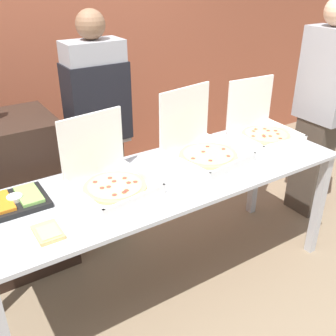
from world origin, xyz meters
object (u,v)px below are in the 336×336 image
pizza_box_near_right (109,177)px  person_server_vest (99,122)px  paper_plate_front_center (48,233)px  person_guest_cap (321,109)px  pizza_box_far_right (262,127)px  veggie_tray (15,201)px  pizza_box_near_left (202,146)px

pizza_box_near_right → person_server_vest: size_ratio=0.27×
paper_plate_front_center → person_guest_cap: (2.36, 0.30, 0.09)m
paper_plate_front_center → person_server_vest: person_server_vest is taller
pizza_box_far_right → veggie_tray: pizza_box_far_right is taller
pizza_box_near_right → person_server_vest: bearing=62.7°
pizza_box_near_right → pizza_box_far_right: 1.29m
person_guest_cap → person_server_vest: bearing=70.0°
pizza_box_near_right → pizza_box_far_right: size_ratio=1.05×
pizza_box_near_right → paper_plate_front_center: size_ratio=2.20×
pizza_box_near_left → person_server_vest: size_ratio=0.30×
pizza_box_near_right → pizza_box_near_left: pizza_box_near_left is taller
veggie_tray → pizza_box_near_left: bearing=-3.3°
pizza_box_near_right → pizza_box_far_right: same height
paper_plate_front_center → person_server_vest: size_ratio=0.12×
pizza_box_near_left → veggie_tray: bearing=167.8°
pizza_box_near_left → pizza_box_far_right: (0.59, 0.04, -0.00)m
pizza_box_near_right → person_server_vest: 0.71m
pizza_box_near_left → paper_plate_front_center: 1.18m
pizza_box_far_right → person_server_vest: (-1.05, 0.58, 0.07)m
pizza_box_near_left → veggie_tray: pizza_box_near_left is taller
person_server_vest → pizza_box_near_right: bearing=70.3°
pizza_box_near_left → pizza_box_near_right: bearing=174.7°
person_server_vest → pizza_box_far_right: bearing=151.2°
pizza_box_near_right → pizza_box_far_right: (1.29, 0.08, -0.00)m
person_server_vest → pizza_box_near_left: bearing=127.0°
paper_plate_front_center → veggie_tray: (-0.06, 0.36, 0.01)m
pizza_box_near_right → person_server_vest: person_server_vest is taller
veggie_tray → person_server_vest: (0.74, 0.55, 0.12)m
person_guest_cap → pizza_box_near_left: bearing=90.3°
person_guest_cap → pizza_box_far_right: bearing=87.1°
person_server_vest → person_guest_cap: size_ratio=0.97×
pizza_box_near_left → paper_plate_front_center: bearing=-174.6°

